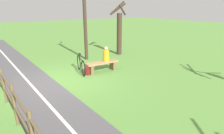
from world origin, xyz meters
name	(u,v)px	position (x,y,z in m)	size (l,w,h in m)	color
ground_plane	(62,81)	(0.00, 0.00, 0.00)	(80.00, 80.00, 0.00)	#548438
bench	(102,65)	(-2.12, -0.06, 0.35)	(1.71, 0.43, 0.52)	#937047
person_seated	(106,55)	(-2.36, -0.06, 0.84)	(0.31, 0.31, 0.74)	orange
bicycle	(81,65)	(-1.18, -0.53, 0.40)	(0.45, 1.81, 0.94)	black
backpack	(88,70)	(-1.32, -0.07, 0.22)	(0.35, 0.34, 0.46)	maroon
fence_roadside	(8,92)	(2.19, 1.74, 0.70)	(0.71, 8.21, 1.21)	brown
tree_near_bench	(85,20)	(-2.55, -2.66, 2.37)	(0.89, 1.11, 5.34)	#38281E
tree_far_left	(119,31)	(-5.02, -2.67, 1.59)	(1.12, 1.11, 3.53)	#38281E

